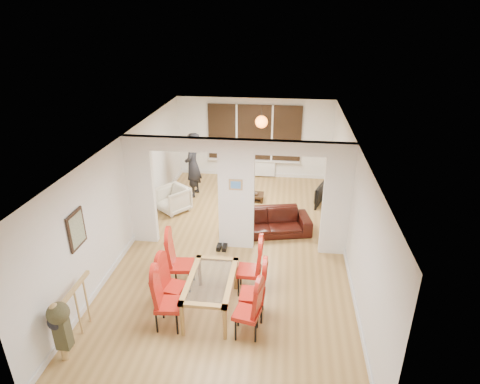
% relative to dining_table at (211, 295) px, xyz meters
% --- Properties ---
extents(floor, '(5.00, 9.00, 0.01)m').
position_rel_dining_table_xyz_m(floor, '(0.17, 2.28, -0.34)').
color(floor, '#A27A41').
rests_on(floor, ground).
extents(room_walls, '(5.00, 9.00, 2.60)m').
position_rel_dining_table_xyz_m(room_walls, '(0.17, 2.28, 0.96)').
color(room_walls, silver).
rests_on(room_walls, floor).
extents(divider_wall, '(5.00, 0.18, 2.60)m').
position_rel_dining_table_xyz_m(divider_wall, '(0.17, 2.28, 0.96)').
color(divider_wall, white).
rests_on(divider_wall, floor).
extents(bay_window_blinds, '(3.00, 0.08, 1.80)m').
position_rel_dining_table_xyz_m(bay_window_blinds, '(0.17, 6.72, 1.16)').
color(bay_window_blinds, black).
rests_on(bay_window_blinds, room_walls).
extents(radiator, '(1.40, 0.08, 0.50)m').
position_rel_dining_table_xyz_m(radiator, '(0.17, 6.68, -0.04)').
color(radiator, white).
rests_on(radiator, floor).
extents(pendant_light, '(0.36, 0.36, 0.36)m').
position_rel_dining_table_xyz_m(pendant_light, '(0.47, 5.58, 1.81)').
color(pendant_light, orange).
rests_on(pendant_light, room_walls).
extents(stair_newel, '(0.40, 1.20, 1.10)m').
position_rel_dining_table_xyz_m(stair_newel, '(-2.08, -0.92, 0.21)').
color(stair_newel, tan).
rests_on(stair_newel, floor).
extents(wall_poster, '(0.04, 0.52, 0.67)m').
position_rel_dining_table_xyz_m(wall_poster, '(-2.30, -0.12, 1.26)').
color(wall_poster, gray).
rests_on(wall_poster, room_walls).
extents(pillar_photo, '(0.30, 0.03, 0.25)m').
position_rel_dining_table_xyz_m(pillar_photo, '(0.17, 2.18, 1.26)').
color(pillar_photo, '#4C8CD8').
rests_on(pillar_photo, divider_wall).
extents(dining_table, '(0.82, 1.47, 0.69)m').
position_rel_dining_table_xyz_m(dining_table, '(0.00, 0.00, 0.00)').
color(dining_table, olive).
rests_on(dining_table, floor).
extents(dining_chair_la, '(0.48, 0.48, 1.09)m').
position_rel_dining_table_xyz_m(dining_chair_la, '(-0.64, -0.50, 0.20)').
color(dining_chair_la, '#A51B10').
rests_on(dining_chair_la, floor).
extents(dining_chair_lb, '(0.47, 0.47, 1.03)m').
position_rel_dining_table_xyz_m(dining_chair_lb, '(-0.70, 0.00, 0.17)').
color(dining_chair_lb, '#A51B10').
rests_on(dining_chair_lb, floor).
extents(dining_chair_lc, '(0.51, 0.51, 1.16)m').
position_rel_dining_table_xyz_m(dining_chair_lc, '(-0.71, 0.63, 0.24)').
color(dining_chair_lc, '#A51B10').
rests_on(dining_chair_lc, floor).
extents(dining_chair_ra, '(0.49, 0.49, 1.03)m').
position_rel_dining_table_xyz_m(dining_chair_ra, '(0.71, -0.53, 0.17)').
color(dining_chair_ra, '#A51B10').
rests_on(dining_chair_ra, floor).
extents(dining_chair_rb, '(0.45, 0.45, 1.09)m').
position_rel_dining_table_xyz_m(dining_chair_rb, '(0.76, -0.06, 0.20)').
color(dining_chair_rb, '#A51B10').
rests_on(dining_chair_rb, floor).
extents(dining_chair_rc, '(0.46, 0.46, 1.12)m').
position_rel_dining_table_xyz_m(dining_chair_rc, '(0.63, 0.63, 0.22)').
color(dining_chair_rc, '#A51B10').
rests_on(dining_chair_rc, floor).
extents(sofa, '(2.19, 1.25, 0.60)m').
position_rel_dining_table_xyz_m(sofa, '(0.86, 2.97, -0.04)').
color(sofa, black).
rests_on(sofa, floor).
extents(armchair, '(1.07, 1.07, 0.70)m').
position_rel_dining_table_xyz_m(armchair, '(-1.80, 3.87, 0.01)').
color(armchair, beige).
rests_on(armchair, floor).
extents(person, '(0.73, 0.51, 1.92)m').
position_rel_dining_table_xyz_m(person, '(-1.48, 4.98, 0.62)').
color(person, black).
rests_on(person, floor).
extents(television, '(1.03, 0.48, 0.60)m').
position_rel_dining_table_xyz_m(television, '(2.17, 4.91, -0.04)').
color(television, black).
rests_on(television, floor).
extents(coffee_table, '(0.94, 0.58, 0.20)m').
position_rel_dining_table_xyz_m(coffee_table, '(0.19, 4.81, -0.24)').
color(coffee_table, black).
rests_on(coffee_table, floor).
extents(bottle, '(0.07, 0.07, 0.26)m').
position_rel_dining_table_xyz_m(bottle, '(0.31, 4.82, -0.01)').
color(bottle, '#143F19').
rests_on(bottle, coffee_table).
extents(bowl, '(0.19, 0.19, 0.05)m').
position_rel_dining_table_xyz_m(bowl, '(0.39, 4.78, -0.12)').
color(bowl, black).
rests_on(bowl, coffee_table).
extents(shoes, '(0.23, 0.25, 0.10)m').
position_rel_dining_table_xyz_m(shoes, '(-0.15, 2.08, -0.30)').
color(shoes, black).
rests_on(shoes, floor).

